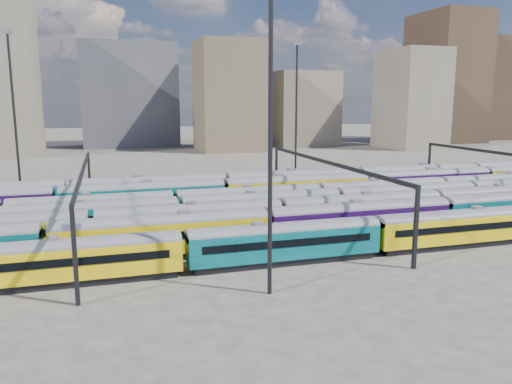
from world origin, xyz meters
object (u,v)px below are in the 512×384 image
object	(u,v)px
rake_1	(267,223)
rake_2	(191,218)
rake_0	(457,224)
mast_2	(270,123)

from	to	relation	value
rake_1	rake_2	distance (m)	8.83
rake_0	mast_2	size ratio (longest dim) A/B	3.83
rake_1	mast_2	world-z (taller)	mast_2
rake_2	mast_2	bearing A→B (deg)	-77.91
rake_2	mast_2	size ratio (longest dim) A/B	4.10
rake_0	rake_2	bearing A→B (deg)	159.85
rake_1	mast_2	xyz separation A→B (m)	(-3.64, -12.00, 11.15)
rake_1	rake_2	bearing A→B (deg)	145.51
rake_0	rake_2	xyz separation A→B (m)	(-27.25, 10.00, 0.19)
rake_0	mast_2	world-z (taller)	mast_2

